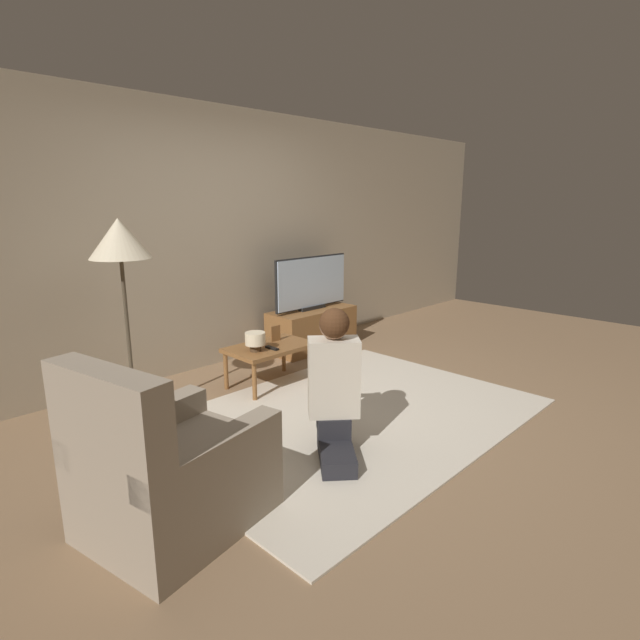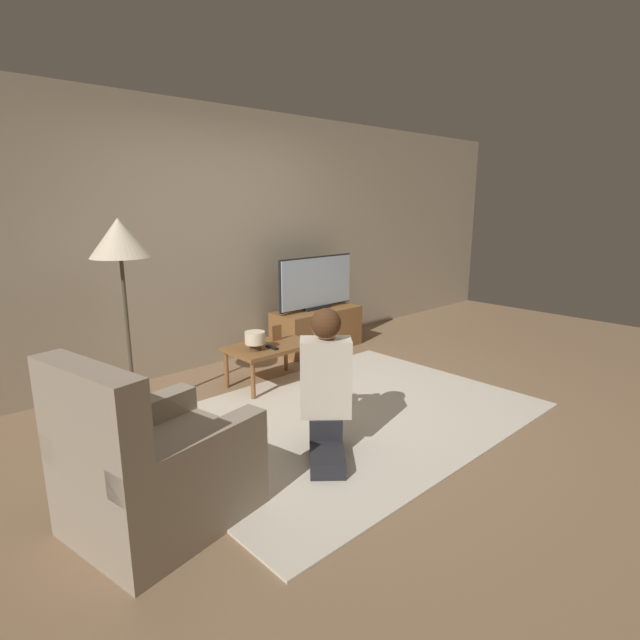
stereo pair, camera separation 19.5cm
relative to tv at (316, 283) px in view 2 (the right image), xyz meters
name	(u,v)px [view 2 (the right image)]	position (x,y,z in m)	size (l,w,h in m)	color
ground_plane	(346,417)	(-1.13, -1.57, -0.77)	(10.00, 10.00, 0.00)	#896B4C
wall_back	(210,239)	(-1.13, 0.36, 0.53)	(10.00, 0.06, 2.60)	tan
rug	(346,416)	(-1.13, -1.57, -0.77)	(2.95, 2.12, 0.02)	beige
tv_stand	(317,329)	(0.00, 0.00, -0.54)	(1.05, 0.46, 0.47)	brown
tv	(316,283)	(0.00, 0.00, 0.00)	(1.07, 0.08, 0.61)	black
coffee_table	(270,349)	(-1.11, -0.57, -0.44)	(0.78, 0.50, 0.38)	brown
floor_lamp	(120,246)	(-2.30, -0.30, 0.57)	(0.45, 0.45, 1.56)	#4C4233
armchair	(155,472)	(-2.82, -1.81, -0.47)	(0.99, 0.87, 0.97)	gray
person_kneeling	(326,382)	(-1.62, -1.85, -0.27)	(0.73, 0.78, 0.99)	#232328
picture_frame	(277,333)	(-0.97, -0.49, -0.32)	(0.11, 0.01, 0.15)	brown
table_lamp	(255,339)	(-1.31, -0.61, -0.29)	(0.18, 0.18, 0.17)	#4C3823
remote	(272,347)	(-1.16, -0.67, -0.38)	(0.04, 0.15, 0.02)	black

